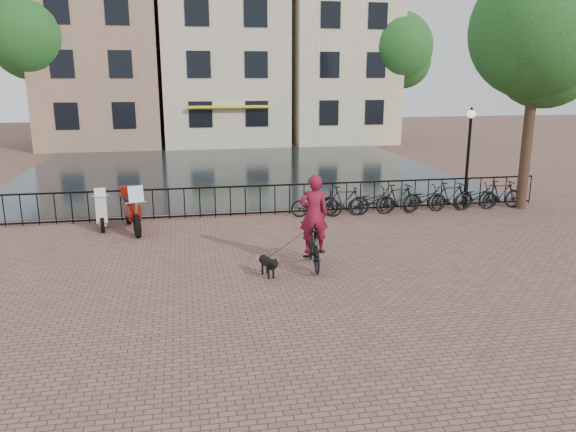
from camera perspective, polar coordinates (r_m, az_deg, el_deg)
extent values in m
plane|color=brown|center=(11.43, 2.84, -9.48)|extent=(100.00, 100.00, 0.00)
plane|color=black|center=(27.97, -5.48, 4.65)|extent=(20.00, 20.00, 0.00)
cube|color=black|center=(18.69, -2.86, 3.09)|extent=(20.00, 0.05, 0.05)
cube|color=black|center=(18.89, -2.82, 0.35)|extent=(20.00, 0.05, 0.05)
cube|color=#86644E|center=(40.51, -18.51, 15.46)|extent=(7.50, 9.00, 12.00)
cube|color=#C0B291|center=(40.30, -6.70, 15.36)|extent=(8.00, 9.00, 11.00)
cube|color=gold|center=(35.66, -6.00, 10.89)|extent=(5.00, 0.60, 0.15)
cube|color=tan|center=(41.69, 4.77, 16.39)|extent=(7.00, 9.00, 12.50)
cylinder|color=black|center=(38.16, -24.05, 10.80)|extent=(0.36, 0.36, 6.30)
sphere|color=#184819|center=(38.20, -24.61, 16.18)|extent=(5.04, 5.04, 5.04)
cylinder|color=black|center=(21.10, 23.23, 8.18)|extent=(0.36, 0.36, 5.60)
sphere|color=#184819|center=(21.08, 24.11, 16.84)|extent=(4.48, 4.48, 4.48)
cylinder|color=black|center=(39.93, 10.79, 11.60)|extent=(0.36, 0.36, 5.95)
sphere|color=#184819|center=(39.94, 11.02, 16.47)|extent=(4.76, 4.76, 4.76)
cylinder|color=black|center=(20.47, 17.76, 5.10)|extent=(0.10, 0.10, 3.20)
sphere|color=beige|center=(20.29, 18.12, 9.84)|extent=(0.30, 0.30, 0.30)
imported|color=black|center=(13.67, 2.60, -2.85)|extent=(0.72, 2.00, 1.17)
imported|color=maroon|center=(13.42, 2.64, 0.97)|extent=(0.89, 0.62, 2.30)
imported|color=black|center=(18.56, 2.93, 1.27)|extent=(1.78, 0.82, 0.90)
imported|color=black|center=(18.79, 5.75, 1.53)|extent=(1.71, 0.71, 1.00)
imported|color=black|center=(19.09, 8.49, 1.50)|extent=(1.75, 0.71, 0.90)
imported|color=black|center=(19.41, 11.15, 1.74)|extent=(1.70, 0.62, 1.00)
imported|color=black|center=(19.79, 13.70, 1.69)|extent=(1.79, 0.86, 0.90)
imported|color=black|center=(20.18, 16.17, 1.92)|extent=(1.67, 0.51, 1.00)
imported|color=black|center=(20.64, 18.52, 1.86)|extent=(1.75, 0.71, 0.90)
imported|color=black|center=(21.10, 20.78, 2.07)|extent=(1.67, 0.50, 1.00)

